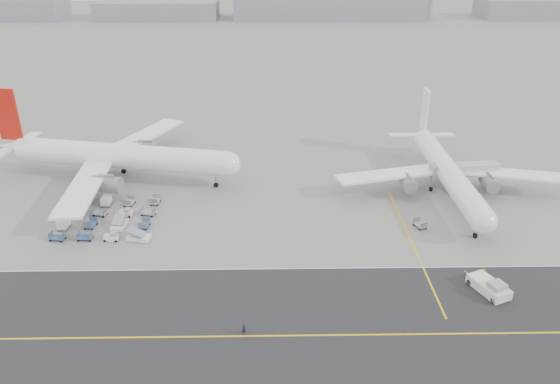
{
  "coord_description": "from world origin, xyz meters",
  "views": [
    {
      "loc": [
        5.92,
        -74.68,
        48.98
      ],
      "look_at": [
        7.39,
        12.0,
        6.64
      ],
      "focal_mm": 35.0,
      "sensor_mm": 36.0,
      "label": 1
    }
  ],
  "objects_px": {
    "ground_crew_a": "(244,329)",
    "airliner_b": "(447,171)",
    "pushback_tug": "(490,287)",
    "airliner_a": "(116,156)",
    "jet_bridge": "(465,171)",
    "ground_crew_b": "(483,274)"
  },
  "relations": [
    {
      "from": "pushback_tug",
      "to": "ground_crew_a",
      "type": "bearing_deg",
      "value": 170.31
    },
    {
      "from": "jet_bridge",
      "to": "ground_crew_b",
      "type": "height_order",
      "value": "jet_bridge"
    },
    {
      "from": "airliner_b",
      "to": "ground_crew_b",
      "type": "xyz_separation_m",
      "value": [
        -2.95,
        -30.91,
        -3.66
      ]
    },
    {
      "from": "airliner_a",
      "to": "jet_bridge",
      "type": "xyz_separation_m",
      "value": [
        72.57,
        -5.74,
        -1.49
      ]
    },
    {
      "from": "jet_bridge",
      "to": "ground_crew_a",
      "type": "xyz_separation_m",
      "value": [
        -43.5,
        -44.28,
        -3.12
      ]
    },
    {
      "from": "airliner_b",
      "to": "pushback_tug",
      "type": "xyz_separation_m",
      "value": [
        -3.18,
        -34.24,
        -3.61
      ]
    },
    {
      "from": "pushback_tug",
      "to": "ground_crew_a",
      "type": "distance_m",
      "value": 37.01
    },
    {
      "from": "jet_bridge",
      "to": "ground_crew_a",
      "type": "bearing_deg",
      "value": -141.09
    },
    {
      "from": "jet_bridge",
      "to": "airliner_a",
      "type": "bearing_deg",
      "value": 168.88
    },
    {
      "from": "pushback_tug",
      "to": "ground_crew_b",
      "type": "xyz_separation_m",
      "value": [
        0.23,
        3.32,
        -0.05
      ]
    },
    {
      "from": "airliner_a",
      "to": "ground_crew_a",
      "type": "relative_size",
      "value": 32.99
    },
    {
      "from": "airliner_b",
      "to": "pushback_tug",
      "type": "distance_m",
      "value": 34.57
    },
    {
      "from": "airliner_a",
      "to": "ground_crew_a",
      "type": "distance_m",
      "value": 58.04
    },
    {
      "from": "airliner_b",
      "to": "jet_bridge",
      "type": "relative_size",
      "value": 3.06
    },
    {
      "from": "airliner_b",
      "to": "jet_bridge",
      "type": "height_order",
      "value": "airliner_b"
    },
    {
      "from": "airliner_b",
      "to": "jet_bridge",
      "type": "bearing_deg",
      "value": 17.47
    },
    {
      "from": "ground_crew_a",
      "to": "ground_crew_b",
      "type": "relative_size",
      "value": 0.87
    },
    {
      "from": "airliner_b",
      "to": "ground_crew_b",
      "type": "relative_size",
      "value": 24.53
    },
    {
      "from": "pushback_tug",
      "to": "jet_bridge",
      "type": "bearing_deg",
      "value": 54.89
    },
    {
      "from": "ground_crew_a",
      "to": "airliner_b",
      "type": "bearing_deg",
      "value": 33.5
    },
    {
      "from": "airliner_a",
      "to": "airliner_b",
      "type": "distance_m",
      "value": 68.61
    },
    {
      "from": "airliner_b",
      "to": "ground_crew_a",
      "type": "xyz_separation_m",
      "value": [
        -39.17,
        -42.89,
        -3.79
      ]
    }
  ]
}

